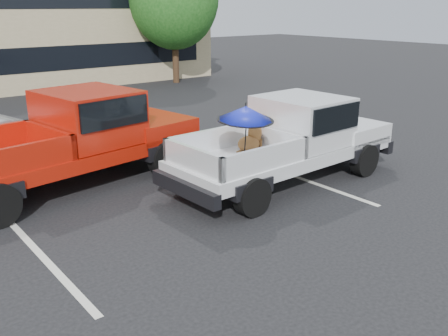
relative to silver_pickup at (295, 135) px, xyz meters
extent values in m
plane|color=black|center=(-2.84, -1.73, -1.05)|extent=(90.00, 90.00, 0.00)
cube|color=silver|center=(-5.84, 0.27, -1.05)|extent=(0.12, 5.00, 0.01)
cube|color=silver|center=(0.16, 0.27, -1.05)|extent=(0.12, 5.00, 0.01)
cube|color=black|center=(-0.84, 15.29, 0.45)|extent=(18.00, 0.08, 1.10)
cylinder|color=#332114|center=(6.16, 14.27, 0.31)|extent=(0.32, 0.32, 2.73)
cylinder|color=#332114|center=(3.16, 22.27, 0.38)|extent=(0.32, 0.32, 2.86)
cylinder|color=black|center=(-2.12, -0.99, -0.67)|extent=(0.77, 0.31, 0.76)
cylinder|color=black|center=(-2.19, 0.85, -0.67)|extent=(0.77, 0.31, 0.76)
cylinder|color=black|center=(1.47, -0.86, -0.67)|extent=(0.77, 0.31, 0.76)
cylinder|color=black|center=(1.41, 0.98, -0.67)|extent=(0.77, 0.31, 0.76)
cube|color=white|center=(-0.31, 0.00, -0.38)|extent=(5.45, 2.11, 0.28)
cube|color=white|center=(1.69, 0.07, -0.17)|extent=(1.57, 1.97, 0.46)
cube|color=black|center=(2.44, 0.09, -0.55)|extent=(0.27, 1.97, 0.30)
cube|color=black|center=(-3.06, -0.10, -0.55)|extent=(0.25, 1.97, 0.28)
cube|color=white|center=(0.24, 0.02, 0.30)|extent=(1.71, 1.90, 1.05)
cube|color=black|center=(0.24, 0.02, 0.50)|extent=(1.57, 1.99, 0.55)
cube|color=black|center=(-1.76, -0.06, -0.32)|extent=(2.36, 1.92, 0.10)
cube|color=white|center=(-1.79, 0.81, -0.02)|extent=(2.30, 0.18, 0.50)
cube|color=white|center=(-1.73, -0.92, -0.02)|extent=(2.30, 0.18, 0.50)
cube|color=white|center=(-2.86, -0.09, -0.02)|extent=(0.17, 1.84, 0.50)
cube|color=white|center=(-0.66, -0.02, -0.02)|extent=(0.17, 1.84, 0.50)
ellipsoid|color=brown|center=(-1.07, 0.33, -0.10)|extent=(0.52, 0.44, 0.34)
cylinder|color=brown|center=(-0.79, 0.26, -0.14)|extent=(0.07, 0.07, 0.25)
cylinder|color=brown|center=(-0.80, 0.43, -0.14)|extent=(0.07, 0.07, 0.25)
ellipsoid|color=brown|center=(-0.89, 0.34, 0.11)|extent=(0.33, 0.30, 0.46)
cylinder|color=red|center=(-0.87, 0.34, 0.26)|extent=(0.22, 0.22, 0.04)
sphere|color=brown|center=(-0.80, 0.34, 0.37)|extent=(0.24, 0.24, 0.24)
cone|color=black|center=(-0.66, 0.35, 0.34)|extent=(0.17, 0.12, 0.12)
cone|color=black|center=(-0.82, 0.28, 0.49)|extent=(0.08, 0.08, 0.13)
cone|color=black|center=(-0.82, 0.40, 0.49)|extent=(0.08, 0.08, 0.13)
cylinder|color=brown|center=(-1.27, 0.32, -0.21)|extent=(0.30, 0.05, 0.10)
cylinder|color=black|center=(-1.84, -0.43, 0.25)|extent=(0.02, 0.10, 1.05)
cone|color=#1621C2|center=(-1.84, -0.43, 0.80)|extent=(1.10, 1.12, 0.36)
cylinder|color=black|center=(-1.84, -0.43, 0.96)|extent=(0.02, 0.02, 0.10)
cylinder|color=black|center=(-1.84, -0.43, 0.67)|extent=(1.10, 1.10, 0.09)
cylinder|color=black|center=(-2.15, 2.05, -0.64)|extent=(0.86, 0.42, 0.83)
cylinder|color=black|center=(-2.45, 4.04, -0.64)|extent=(0.86, 0.42, 0.83)
cube|color=#AA1709|center=(-4.19, 2.77, -0.32)|extent=(6.12, 2.93, 0.31)
cube|color=#AA1709|center=(-2.03, 3.08, -0.09)|extent=(1.92, 2.31, 0.50)
cube|color=black|center=(-1.22, 3.20, -0.51)|extent=(0.53, 2.15, 0.33)
cube|color=#AA1709|center=(-3.60, 2.85, 0.42)|extent=(2.07, 2.25, 1.15)
cube|color=black|center=(-3.60, 2.85, 0.64)|extent=(1.93, 2.33, 0.60)
cube|color=#AA1709|center=(-5.62, 1.60, 0.07)|extent=(2.50, 0.47, 0.55)
cube|color=#AA1709|center=(-4.57, 2.71, 0.07)|extent=(0.40, 2.00, 0.55)
imported|color=#A3A4AA|center=(-5.01, 4.77, -0.37)|extent=(4.39, 2.38, 1.37)
camera|label=1|loc=(-7.99, -7.51, 2.77)|focal=40.00mm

